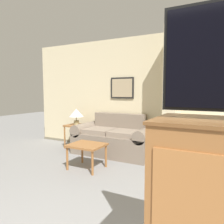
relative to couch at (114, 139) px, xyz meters
name	(u,v)px	position (x,y,z in m)	size (l,w,h in m)	color
wall_back	(166,95)	(1.01, 0.49, 0.96)	(7.05, 0.16, 2.60)	beige
wall_partition_pillar	(173,95)	(1.22, 0.13, 0.97)	(0.24, 0.60, 2.60)	beige
couch	(114,139)	(0.00, 0.00, 0.00)	(1.75, 0.84, 0.87)	gray
coffee_table	(87,147)	(0.00, -1.05, 0.05)	(0.61, 0.53, 0.44)	#996033
side_table	(77,128)	(-1.05, 0.04, 0.15)	(0.47, 0.47, 0.57)	#996033
table_lamp	(76,113)	(-1.05, 0.04, 0.52)	(0.35, 0.35, 0.39)	tan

